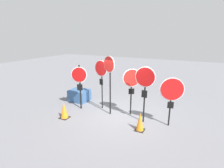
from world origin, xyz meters
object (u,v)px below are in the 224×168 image
at_px(stop_sign_0, 79,79).
at_px(stop_sign_2, 109,71).
at_px(traffic_cone_0, 64,110).
at_px(storage_crate, 79,95).
at_px(stop_sign_3, 132,81).
at_px(stop_sign_5, 172,92).
at_px(traffic_cone_1, 140,122).
at_px(stop_sign_4, 145,82).
at_px(stop_sign_1, 101,72).

xyz_separation_m(stop_sign_0, stop_sign_2, (1.55, 0.09, 0.50)).
bearing_deg(stop_sign_2, traffic_cone_0, -118.19).
distance_m(stop_sign_2, storage_crate, 2.95).
xyz_separation_m(stop_sign_2, stop_sign_3, (0.90, 0.37, -0.43)).
relative_size(stop_sign_0, traffic_cone_0, 2.93).
bearing_deg(stop_sign_3, stop_sign_5, -42.48).
relative_size(stop_sign_0, traffic_cone_1, 3.00).
height_order(stop_sign_2, stop_sign_4, stop_sign_2).
height_order(stop_sign_1, traffic_cone_0, stop_sign_1).
bearing_deg(stop_sign_2, stop_sign_4, 22.02).
bearing_deg(stop_sign_3, stop_sign_4, -64.44).
relative_size(stop_sign_1, stop_sign_3, 1.13).
bearing_deg(stop_sign_2, traffic_cone_1, 0.49).
xyz_separation_m(traffic_cone_1, storage_crate, (-3.96, 1.54, -0.05)).
bearing_deg(stop_sign_3, stop_sign_2, 169.59).
height_order(traffic_cone_1, storage_crate, traffic_cone_1).
bearing_deg(traffic_cone_1, storage_crate, 158.82).
bearing_deg(stop_sign_4, stop_sign_2, 176.67).
distance_m(stop_sign_0, stop_sign_2, 1.63).
xyz_separation_m(stop_sign_4, stop_sign_5, (1.02, 0.14, -0.30)).
relative_size(traffic_cone_0, storage_crate, 0.74).
distance_m(stop_sign_0, stop_sign_4, 3.16).
xyz_separation_m(stop_sign_1, stop_sign_3, (1.56, -0.06, -0.25)).
xyz_separation_m(stop_sign_0, stop_sign_4, (3.15, 0.03, 0.24)).
distance_m(stop_sign_2, stop_sign_3, 1.06).
bearing_deg(stop_sign_1, storage_crate, -178.79).
relative_size(stop_sign_3, stop_sign_4, 0.91).
relative_size(stop_sign_4, stop_sign_5, 1.18).
distance_m(stop_sign_0, stop_sign_3, 2.49).
xyz_separation_m(stop_sign_0, stop_sign_5, (4.17, 0.17, -0.07)).
height_order(stop_sign_5, storage_crate, stop_sign_5).
xyz_separation_m(stop_sign_5, storage_crate, (-4.90, 0.71, -1.12)).
bearing_deg(stop_sign_2, stop_sign_0, -152.36).
relative_size(stop_sign_4, traffic_cone_1, 3.24).
bearing_deg(stop_sign_4, traffic_cone_0, -161.12).
bearing_deg(storage_crate, stop_sign_2, -19.16).
xyz_separation_m(stop_sign_5, traffic_cone_1, (-0.94, -0.82, -1.08)).
xyz_separation_m(stop_sign_2, stop_sign_5, (2.62, 0.08, -0.57)).
xyz_separation_m(stop_sign_4, traffic_cone_1, (0.08, -0.68, -1.38)).
distance_m(stop_sign_2, traffic_cone_0, 2.59).
xyz_separation_m(stop_sign_3, traffic_cone_0, (-2.50, -1.60, -1.21)).
xyz_separation_m(stop_sign_0, stop_sign_3, (2.45, 0.46, 0.07)).
relative_size(stop_sign_5, traffic_cone_0, 2.70).
distance_m(stop_sign_4, traffic_cone_1, 1.54).
xyz_separation_m(traffic_cone_0, traffic_cone_1, (3.28, 0.48, -0.01)).
height_order(stop_sign_1, stop_sign_2, stop_sign_2).
bearing_deg(stop_sign_5, stop_sign_2, 164.83).
bearing_deg(traffic_cone_1, stop_sign_0, 168.56).
distance_m(stop_sign_4, traffic_cone_0, 3.67).
distance_m(stop_sign_2, stop_sign_5, 2.68).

